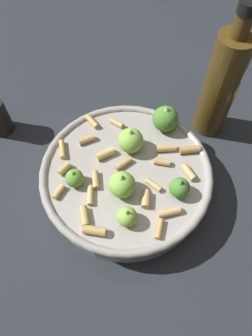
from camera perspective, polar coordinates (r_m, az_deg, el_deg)
name	(u,v)px	position (r m, az deg, el deg)	size (l,w,h in m)	color
ground_plane	(126,187)	(0.53, 0.00, -3.51)	(2.40, 2.40, 0.00)	#23282D
cooking_pan	(127,176)	(0.50, 0.15, -1.57)	(0.27, 0.27, 0.10)	#9E9993
olive_oil_bottle	(221,85)	(0.55, 17.31, 14.56)	(0.06, 0.06, 0.25)	#4C3814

